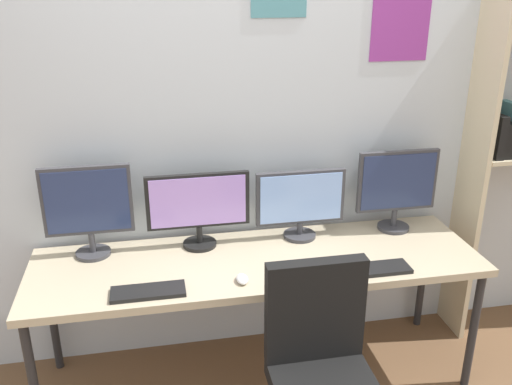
{
  "coord_description": "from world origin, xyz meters",
  "views": [
    {
      "loc": [
        -0.49,
        -1.9,
        2.12
      ],
      "look_at": [
        0.0,
        0.65,
        1.09
      ],
      "focal_mm": 39.21,
      "sensor_mm": 36.0,
      "label": 1
    }
  ],
  "objects_px": {
    "monitor_center_left": "(198,206)",
    "monitor_far_right": "(397,186)",
    "monitor_center_right": "(300,202)",
    "keyboard_left": "(148,292)",
    "computer_mouse": "(242,279)",
    "desk": "(258,267)",
    "monitor_far_left": "(88,207)",
    "keyboard_right": "(378,269)"
  },
  "relations": [
    {
      "from": "monitor_center_left",
      "to": "keyboard_right",
      "type": "distance_m",
      "value": 0.97
    },
    {
      "from": "monitor_far_left",
      "to": "monitor_center_right",
      "type": "height_order",
      "value": "monitor_far_left"
    },
    {
      "from": "monitor_center_left",
      "to": "keyboard_left",
      "type": "bearing_deg",
      "value": -122.45
    },
    {
      "from": "monitor_center_right",
      "to": "keyboard_left",
      "type": "xyz_separation_m",
      "value": [
        -0.84,
        -0.44,
        -0.2
      ]
    },
    {
      "from": "desk",
      "to": "monitor_center_right",
      "type": "relative_size",
      "value": 4.69
    },
    {
      "from": "keyboard_left",
      "to": "keyboard_right",
      "type": "relative_size",
      "value": 1.06
    },
    {
      "from": "desk",
      "to": "keyboard_left",
      "type": "distance_m",
      "value": 0.61
    },
    {
      "from": "monitor_far_right",
      "to": "computer_mouse",
      "type": "distance_m",
      "value": 1.07
    },
    {
      "from": "keyboard_left",
      "to": "computer_mouse",
      "type": "bearing_deg",
      "value": 2.7
    },
    {
      "from": "desk",
      "to": "keyboard_right",
      "type": "relative_size",
      "value": 7.16
    },
    {
      "from": "desk",
      "to": "keyboard_left",
      "type": "relative_size",
      "value": 6.77
    },
    {
      "from": "monitor_far_right",
      "to": "computer_mouse",
      "type": "height_order",
      "value": "monitor_far_right"
    },
    {
      "from": "keyboard_right",
      "to": "computer_mouse",
      "type": "xyz_separation_m",
      "value": [
        -0.68,
        0.02,
        0.01
      ]
    },
    {
      "from": "monitor_far_left",
      "to": "keyboard_left",
      "type": "height_order",
      "value": "monitor_far_left"
    },
    {
      "from": "monitor_far_right",
      "to": "computer_mouse",
      "type": "bearing_deg",
      "value": -156.16
    },
    {
      "from": "desk",
      "to": "keyboard_left",
      "type": "xyz_separation_m",
      "value": [
        -0.56,
        -0.23,
        0.06
      ]
    },
    {
      "from": "desk",
      "to": "keyboard_left",
      "type": "height_order",
      "value": "keyboard_left"
    },
    {
      "from": "monitor_center_left",
      "to": "keyboard_right",
      "type": "height_order",
      "value": "monitor_center_left"
    },
    {
      "from": "monitor_center_right",
      "to": "keyboard_left",
      "type": "relative_size",
      "value": 1.44
    },
    {
      "from": "monitor_far_left",
      "to": "keyboard_left",
      "type": "relative_size",
      "value": 1.43
    },
    {
      "from": "keyboard_left",
      "to": "monitor_center_right",
      "type": "bearing_deg",
      "value": 27.8
    },
    {
      "from": "monitor_center_left",
      "to": "monitor_center_right",
      "type": "distance_m",
      "value": 0.56
    },
    {
      "from": "keyboard_right",
      "to": "computer_mouse",
      "type": "height_order",
      "value": "computer_mouse"
    },
    {
      "from": "monitor_far_left",
      "to": "monitor_center_right",
      "type": "relative_size",
      "value": 0.99
    },
    {
      "from": "keyboard_right",
      "to": "monitor_far_right",
      "type": "bearing_deg",
      "value": 58.0
    },
    {
      "from": "monitor_center_left",
      "to": "monitor_center_right",
      "type": "bearing_deg",
      "value": -0.0
    },
    {
      "from": "monitor_center_left",
      "to": "monitor_far_right",
      "type": "xyz_separation_m",
      "value": [
        1.12,
        -0.0,
        0.03
      ]
    },
    {
      "from": "monitor_far_left",
      "to": "computer_mouse",
      "type": "height_order",
      "value": "monitor_far_left"
    },
    {
      "from": "monitor_far_right",
      "to": "keyboard_right",
      "type": "bearing_deg",
      "value": -122.0
    },
    {
      "from": "monitor_center_right",
      "to": "monitor_far_right",
      "type": "relative_size",
      "value": 1.05
    },
    {
      "from": "monitor_far_left",
      "to": "computer_mouse",
      "type": "xyz_separation_m",
      "value": [
        0.72,
        -0.42,
        -0.26
      ]
    },
    {
      "from": "keyboard_left",
      "to": "computer_mouse",
      "type": "xyz_separation_m",
      "value": [
        0.44,
        0.02,
        0.01
      ]
    },
    {
      "from": "monitor_center_right",
      "to": "monitor_far_right",
      "type": "distance_m",
      "value": 0.56
    },
    {
      "from": "monitor_far_left",
      "to": "keyboard_right",
      "type": "relative_size",
      "value": 1.51
    },
    {
      "from": "keyboard_right",
      "to": "monitor_center_right",
      "type": "bearing_deg",
      "value": 122.45
    },
    {
      "from": "monitor_center_right",
      "to": "computer_mouse",
      "type": "relative_size",
      "value": 5.13
    },
    {
      "from": "monitor_far_right",
      "to": "computer_mouse",
      "type": "xyz_separation_m",
      "value": [
        -0.95,
        -0.42,
        -0.25
      ]
    },
    {
      "from": "monitor_far_right",
      "to": "keyboard_right",
      "type": "xyz_separation_m",
      "value": [
        -0.28,
        -0.44,
        -0.25
      ]
    },
    {
      "from": "desk",
      "to": "monitor_far_right",
      "type": "bearing_deg",
      "value": 14.24
    },
    {
      "from": "monitor_center_left",
      "to": "keyboard_right",
      "type": "xyz_separation_m",
      "value": [
        0.84,
        -0.44,
        -0.22
      ]
    },
    {
      "from": "monitor_far_left",
      "to": "keyboard_right",
      "type": "distance_m",
      "value": 1.49
    },
    {
      "from": "monitor_far_left",
      "to": "keyboard_left",
      "type": "bearing_deg",
      "value": -58.0
    }
  ]
}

